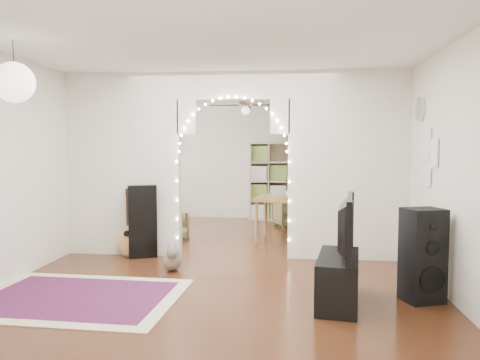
# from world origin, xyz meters

# --- Properties ---
(floor) EXTENTS (7.50, 7.50, 0.00)m
(floor) POSITION_xyz_m (0.00, 0.00, 0.00)
(floor) COLOR black
(floor) RESTS_ON ground
(ceiling) EXTENTS (5.00, 7.50, 0.02)m
(ceiling) POSITION_xyz_m (0.00, 0.00, 2.70)
(ceiling) COLOR white
(ceiling) RESTS_ON wall_back
(wall_back) EXTENTS (5.00, 0.02, 2.70)m
(wall_back) POSITION_xyz_m (0.00, 3.75, 1.35)
(wall_back) COLOR silver
(wall_back) RESTS_ON floor
(wall_front) EXTENTS (5.00, 0.02, 2.70)m
(wall_front) POSITION_xyz_m (0.00, -3.75, 1.35)
(wall_front) COLOR silver
(wall_front) RESTS_ON floor
(wall_left) EXTENTS (0.02, 7.50, 2.70)m
(wall_left) POSITION_xyz_m (-2.50, 0.00, 1.35)
(wall_left) COLOR silver
(wall_left) RESTS_ON floor
(wall_right) EXTENTS (0.02, 7.50, 2.70)m
(wall_right) POSITION_xyz_m (2.50, 0.00, 1.35)
(wall_right) COLOR silver
(wall_right) RESTS_ON floor
(divider_wall) EXTENTS (5.00, 0.20, 2.70)m
(divider_wall) POSITION_xyz_m (0.00, 0.00, 1.42)
(divider_wall) COLOR silver
(divider_wall) RESTS_ON floor
(fairy_lights) EXTENTS (1.64, 0.04, 1.60)m
(fairy_lights) POSITION_xyz_m (0.00, -0.13, 1.55)
(fairy_lights) COLOR #FFEABF
(fairy_lights) RESTS_ON divider_wall
(window) EXTENTS (0.04, 1.20, 1.40)m
(window) POSITION_xyz_m (-2.47, 1.80, 1.50)
(window) COLOR white
(window) RESTS_ON wall_left
(wall_clock) EXTENTS (0.03, 0.31, 0.31)m
(wall_clock) POSITION_xyz_m (2.48, -0.60, 2.10)
(wall_clock) COLOR white
(wall_clock) RESTS_ON wall_right
(picture_frames) EXTENTS (0.02, 0.50, 0.70)m
(picture_frames) POSITION_xyz_m (2.48, -1.00, 1.50)
(picture_frames) COLOR white
(picture_frames) RESTS_ON wall_right
(paper_lantern) EXTENTS (0.40, 0.40, 0.40)m
(paper_lantern) POSITION_xyz_m (-1.90, -2.40, 2.25)
(paper_lantern) COLOR white
(paper_lantern) RESTS_ON ceiling
(ceiling_fan) EXTENTS (1.10, 1.10, 0.30)m
(ceiling_fan) POSITION_xyz_m (0.00, 2.00, 2.40)
(ceiling_fan) COLOR gold
(ceiling_fan) RESTS_ON ceiling
(area_rug) EXTENTS (2.28, 1.76, 0.02)m
(area_rug) POSITION_xyz_m (-1.46, -2.11, 0.01)
(area_rug) COLOR maroon
(area_rug) RESTS_ON floor
(guitar_case) EXTENTS (0.43, 0.28, 1.06)m
(guitar_case) POSITION_xyz_m (-1.30, -0.25, 0.53)
(guitar_case) COLOR black
(guitar_case) RESTS_ON floor
(acoustic_guitar) EXTENTS (0.36, 0.18, 0.86)m
(acoustic_guitar) POSITION_xyz_m (-1.53, -0.25, 0.37)
(acoustic_guitar) COLOR tan
(acoustic_guitar) RESTS_ON floor
(tabby_cat) EXTENTS (0.34, 0.58, 0.38)m
(tabby_cat) POSITION_xyz_m (-0.70, -0.92, 0.16)
(tabby_cat) COLOR brown
(tabby_cat) RESTS_ON floor
(floor_speaker) EXTENTS (0.47, 0.43, 0.98)m
(floor_speaker) POSITION_xyz_m (2.20, -1.85, 0.49)
(floor_speaker) COLOR black
(floor_speaker) RESTS_ON floor
(media_console) EXTENTS (0.54, 1.05, 0.50)m
(media_console) POSITION_xyz_m (1.32, -2.01, 0.25)
(media_console) COLOR black
(media_console) RESTS_ON floor
(tv) EXTENTS (0.30, 1.08, 0.62)m
(tv) POSITION_xyz_m (1.32, -2.01, 0.81)
(tv) COLOR black
(tv) RESTS_ON media_console
(bookcase) EXTENTS (1.70, 0.51, 1.73)m
(bookcase) POSITION_xyz_m (0.80, 3.50, 0.86)
(bookcase) COLOR beige
(bookcase) RESTS_ON floor
(dining_table) EXTENTS (1.33, 1.01, 0.76)m
(dining_table) POSITION_xyz_m (0.85, 1.13, 0.68)
(dining_table) COLOR brown
(dining_table) RESTS_ON floor
(flower_vase) EXTENTS (0.21, 0.21, 0.19)m
(flower_vase) POSITION_xyz_m (0.85, 1.13, 0.85)
(flower_vase) COLOR silver
(flower_vase) RESTS_ON dining_table
(dining_chair_left) EXTENTS (0.56, 0.57, 0.44)m
(dining_chair_left) POSITION_xyz_m (-1.17, 1.25, 0.22)
(dining_chair_left) COLOR #4C4326
(dining_chair_left) RESTS_ON floor
(dining_chair_right) EXTENTS (0.76, 0.76, 0.53)m
(dining_chair_right) POSITION_xyz_m (0.84, 2.68, 0.27)
(dining_chair_right) COLOR #4C4326
(dining_chair_right) RESTS_ON floor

